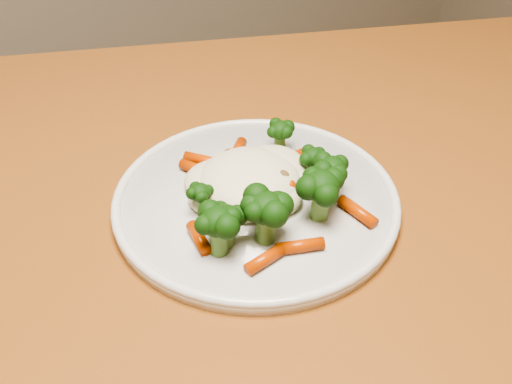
% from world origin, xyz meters
% --- Properties ---
extents(dining_table, '(1.26, 1.02, 0.75)m').
position_xyz_m(dining_table, '(-0.04, 0.17, 0.64)').
color(dining_table, '#965522').
rests_on(dining_table, ground).
extents(plate, '(0.29, 0.29, 0.01)m').
position_xyz_m(plate, '(-0.05, 0.13, 0.76)').
color(plate, silver).
rests_on(plate, dining_table).
extents(meal, '(0.18, 0.20, 0.05)m').
position_xyz_m(meal, '(-0.05, 0.12, 0.78)').
color(meal, '#F1E7C0').
rests_on(meal, plate).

